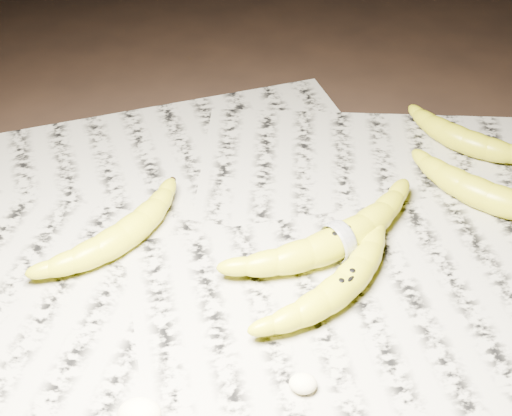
# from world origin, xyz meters

# --- Properties ---
(ground) EXTENTS (3.00, 3.00, 0.00)m
(ground) POSITION_xyz_m (0.00, 0.00, 0.00)
(ground) COLOR black
(ground) RESTS_ON ground
(newspaper_patch) EXTENTS (0.90, 0.70, 0.01)m
(newspaper_patch) POSITION_xyz_m (-0.00, -0.03, 0.00)
(newspaper_patch) COLOR #A29E8A
(newspaper_patch) RESTS_ON ground
(banana_left_b) EXTENTS (0.15, 0.17, 0.03)m
(banana_left_b) POSITION_xyz_m (-0.16, 0.01, 0.02)
(banana_left_b) COLOR gold
(banana_left_b) RESTS_ON newspaper_patch
(banana_center) EXTENTS (0.15, 0.17, 0.03)m
(banana_center) POSITION_xyz_m (0.07, -0.05, 0.02)
(banana_center) COLOR gold
(banana_center) RESTS_ON newspaper_patch
(banana_taped) EXTENTS (0.21, 0.18, 0.04)m
(banana_taped) POSITION_xyz_m (0.07, 0.01, 0.03)
(banana_taped) COLOR gold
(banana_taped) RESTS_ON newspaper_patch
(banana_upper_a) EXTENTS (0.19, 0.14, 0.04)m
(banana_upper_a) POSITION_xyz_m (0.24, 0.10, 0.03)
(banana_upper_a) COLOR gold
(banana_upper_a) RESTS_ON newspaper_patch
(banana_upper_b) EXTENTS (0.16, 0.13, 0.03)m
(banana_upper_b) POSITION_xyz_m (0.23, 0.21, 0.02)
(banana_upper_b) COLOR gold
(banana_upper_b) RESTS_ON newspaper_patch
(measuring_tape) EXTENTS (0.03, 0.04, 0.05)m
(measuring_tape) POSITION_xyz_m (0.07, 0.01, 0.03)
(measuring_tape) COLOR white
(measuring_tape) RESTS_ON newspaper_patch
(flesh_chunk_a) EXTENTS (0.04, 0.03, 0.02)m
(flesh_chunk_a) POSITION_xyz_m (-0.10, -0.20, 0.02)
(flesh_chunk_a) COLOR #FFF8C5
(flesh_chunk_a) RESTS_ON newspaper_patch
(flesh_chunk_c) EXTENTS (0.02, 0.02, 0.01)m
(flesh_chunk_c) POSITION_xyz_m (0.03, -0.16, 0.02)
(flesh_chunk_c) COLOR #FFF8C5
(flesh_chunk_c) RESTS_ON newspaper_patch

